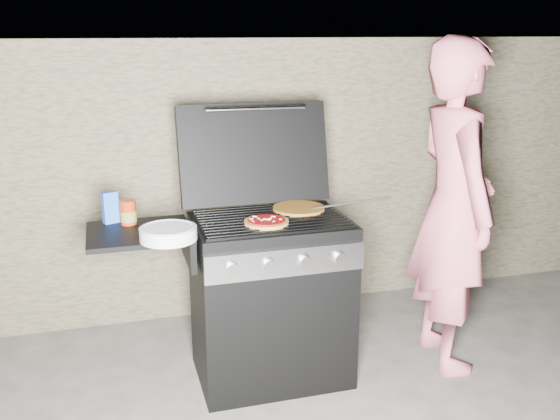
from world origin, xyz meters
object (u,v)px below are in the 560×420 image
object	(u,v)px
gas_grill	(225,304)
sauce_jar	(128,212)
person	(453,207)
pizza_topped	(266,221)

from	to	relation	value
gas_grill	sauce_jar	world-z (taller)	sauce_jar
gas_grill	sauce_jar	size ratio (longest dim) A/B	10.73
sauce_jar	person	bearing A→B (deg)	-7.07
gas_grill	person	world-z (taller)	person
gas_grill	pizza_topped	size ratio (longest dim) A/B	5.95
person	pizza_topped	bearing A→B (deg)	95.82
gas_grill	person	size ratio (longest dim) A/B	0.73
pizza_topped	person	distance (m)	1.06
pizza_topped	person	world-z (taller)	person
gas_grill	pizza_topped	xyz separation A→B (m)	(0.20, -0.09, 0.47)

